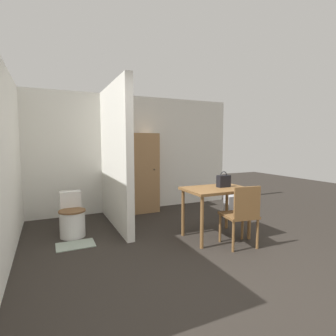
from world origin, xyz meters
TOP-DOWN VIEW (x-y plane):
  - ground_plane at (0.00, 0.00)m, footprint 16.00×16.00m
  - wall_back at (0.00, 3.40)m, footprint 5.07×0.12m
  - wall_left at (-2.09, 1.67)m, footprint 0.12×4.34m
  - partition_wall at (-0.50, 2.41)m, footprint 0.12×1.87m
  - dining_table at (0.78, 1.13)m, footprint 0.98×0.68m
  - wooden_chair at (0.88, 0.65)m, footprint 0.50×0.50m
  - toilet at (-1.26, 2.17)m, footprint 0.41×0.56m
  - handbag at (0.93, 1.15)m, footprint 0.21×0.11m
  - wooden_cabinet at (0.29, 3.11)m, footprint 0.58×0.46m
  - bath_mat at (-1.26, 1.71)m, footprint 0.54×0.36m
  - space_heater at (1.73, 1.90)m, footprint 0.34×0.18m

SIDE VIEW (x-z plane):
  - ground_plane at x=0.00m, z-range 0.00..0.00m
  - bath_mat at x=-1.26m, z-range 0.00..0.01m
  - space_heater at x=1.73m, z-range 0.00..0.44m
  - toilet at x=-1.26m, z-range -0.06..0.62m
  - wooden_chair at x=0.88m, z-range 0.05..0.94m
  - dining_table at x=0.78m, z-range 0.29..1.08m
  - wooden_cabinet at x=0.29m, z-range 0.00..1.69m
  - handbag at x=0.93m, z-range 0.76..1.01m
  - wall_back at x=0.00m, z-range 0.00..2.50m
  - wall_left at x=-2.09m, z-range 0.00..2.50m
  - partition_wall at x=-0.50m, z-range 0.00..2.50m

